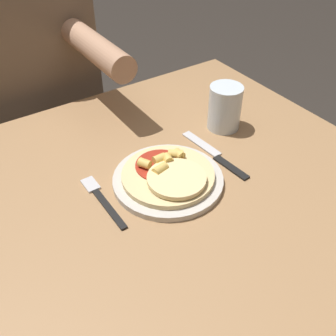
{
  "coord_description": "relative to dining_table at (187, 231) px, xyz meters",
  "views": [
    {
      "loc": [
        -0.37,
        -0.48,
        1.34
      ],
      "look_at": [
        -0.02,
        0.05,
        0.81
      ],
      "focal_mm": 42.0,
      "sensor_mm": 36.0,
      "label": 1
    }
  ],
  "objects": [
    {
      "name": "person_diner",
      "position": [
        -0.09,
        0.69,
        0.1
      ],
      "size": [
        0.35,
        0.52,
        1.27
      ],
      "color": "#2D2D38",
      "rests_on": "ground_plane"
    },
    {
      "name": "fork",
      "position": [
        -0.16,
        0.09,
        0.12
      ],
      "size": [
        0.03,
        0.18,
        0.0
      ],
      "color": "black",
      "rests_on": "dining_table"
    },
    {
      "name": "knife",
      "position": [
        0.13,
        0.07,
        0.12
      ],
      "size": [
        0.03,
        0.22,
        0.0
      ],
      "color": "black",
      "rests_on": "dining_table"
    },
    {
      "name": "drinking_glass",
      "position": [
        0.22,
        0.16,
        0.18
      ],
      "size": [
        0.08,
        0.08,
        0.11
      ],
      "color": "silver",
      "rests_on": "dining_table"
    },
    {
      "name": "pizza",
      "position": [
        -0.02,
        0.05,
        0.15
      ],
      "size": [
        0.2,
        0.2,
        0.04
      ],
      "color": "#E0C689",
      "rests_on": "plate"
    },
    {
      "name": "plate",
      "position": [
        -0.02,
        0.05,
        0.13
      ],
      "size": [
        0.24,
        0.24,
        0.01
      ],
      "color": "beige",
      "rests_on": "dining_table"
    },
    {
      "name": "dining_table",
      "position": [
        0.0,
        0.0,
        0.0
      ],
      "size": [
        0.94,
        0.98,
        0.77
      ],
      "color": "#9E754C",
      "rests_on": "ground_plane"
    }
  ]
}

